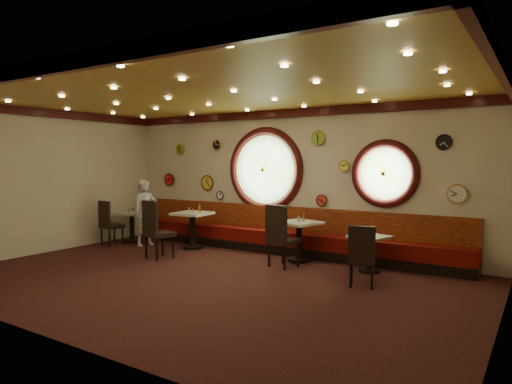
# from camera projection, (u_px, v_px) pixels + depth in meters

# --- Properties ---
(floor) EXTENTS (9.00, 6.00, 0.00)m
(floor) POSITION_uv_depth(u_px,v_px,m) (205.00, 280.00, 7.89)
(floor) COLOR black
(floor) RESTS_ON ground
(ceiling) EXTENTS (9.00, 6.00, 0.02)m
(ceiling) POSITION_uv_depth(u_px,v_px,m) (203.00, 93.00, 7.67)
(ceiling) COLOR #B28E32
(ceiling) RESTS_ON wall_back
(wall_back) EXTENTS (9.00, 0.02, 3.20)m
(wall_back) POSITION_uv_depth(u_px,v_px,m) (288.00, 181.00, 10.30)
(wall_back) COLOR beige
(wall_back) RESTS_ON floor
(wall_front) EXTENTS (9.00, 0.02, 3.20)m
(wall_front) POSITION_uv_depth(u_px,v_px,m) (39.00, 201.00, 5.26)
(wall_front) COLOR beige
(wall_front) RESTS_ON floor
(wall_left) EXTENTS (0.02, 6.00, 3.20)m
(wall_left) POSITION_uv_depth(u_px,v_px,m) (47.00, 181.00, 10.21)
(wall_left) COLOR beige
(wall_left) RESTS_ON floor
(wall_right) EXTENTS (0.02, 6.00, 3.20)m
(wall_right) POSITION_uv_depth(u_px,v_px,m) (502.00, 200.00, 5.36)
(wall_right) COLOR beige
(wall_right) RESTS_ON floor
(molding_back) EXTENTS (9.00, 0.10, 0.18)m
(molding_back) POSITION_uv_depth(u_px,v_px,m) (287.00, 113.00, 10.16)
(molding_back) COLOR #330909
(molding_back) RESTS_ON wall_back
(molding_front) EXTENTS (9.00, 0.10, 0.18)m
(molding_front) POSITION_uv_depth(u_px,v_px,m) (39.00, 69.00, 5.20)
(molding_front) COLOR #330909
(molding_front) RESTS_ON wall_back
(molding_left) EXTENTS (0.10, 6.00, 0.18)m
(molding_left) POSITION_uv_depth(u_px,v_px,m) (47.00, 113.00, 10.07)
(molding_left) COLOR #330909
(molding_left) RESTS_ON wall_back
(molding_right) EXTENTS (0.10, 6.00, 0.18)m
(molding_right) POSITION_uv_depth(u_px,v_px,m) (502.00, 70.00, 5.28)
(molding_right) COLOR #330909
(molding_right) RESTS_ON wall_back
(banquette_base) EXTENTS (8.00, 0.55, 0.20)m
(banquette_base) POSITION_uv_depth(u_px,v_px,m) (282.00, 249.00, 10.17)
(banquette_base) COLOR black
(banquette_base) RESTS_ON floor
(banquette_seat) EXTENTS (8.00, 0.55, 0.30)m
(banquette_seat) POSITION_uv_depth(u_px,v_px,m) (282.00, 237.00, 10.16)
(banquette_seat) COLOR #570A07
(banquette_seat) RESTS_ON banquette_base
(banquette_back) EXTENTS (8.00, 0.10, 0.55)m
(banquette_back) POSITION_uv_depth(u_px,v_px,m) (287.00, 219.00, 10.31)
(banquette_back) COLOR #63070B
(banquette_back) RESTS_ON wall_back
(porthole_left_glass) EXTENTS (1.66, 0.02, 1.66)m
(porthole_left_glass) POSITION_uv_depth(u_px,v_px,m) (266.00, 170.00, 10.60)
(porthole_left_glass) COLOR #86AE68
(porthole_left_glass) RESTS_ON wall_back
(porthole_left_frame) EXTENTS (1.98, 0.18, 1.98)m
(porthole_left_frame) POSITION_uv_depth(u_px,v_px,m) (265.00, 170.00, 10.59)
(porthole_left_frame) COLOR #330909
(porthole_left_frame) RESTS_ON wall_back
(porthole_left_ring) EXTENTS (1.61, 0.03, 1.61)m
(porthole_left_ring) POSITION_uv_depth(u_px,v_px,m) (264.00, 170.00, 10.57)
(porthole_left_ring) COLOR gold
(porthole_left_ring) RESTS_ON wall_back
(porthole_right_glass) EXTENTS (1.10, 0.02, 1.10)m
(porthole_right_glass) POSITION_uv_depth(u_px,v_px,m) (385.00, 174.00, 9.10)
(porthole_right_glass) COLOR #86AE68
(porthole_right_glass) RESTS_ON wall_back
(porthole_right_frame) EXTENTS (1.38, 0.18, 1.38)m
(porthole_right_frame) POSITION_uv_depth(u_px,v_px,m) (385.00, 174.00, 9.09)
(porthole_right_frame) COLOR #330909
(porthole_right_frame) RESTS_ON wall_back
(porthole_right_ring) EXTENTS (1.09, 0.03, 1.09)m
(porthole_right_ring) POSITION_uv_depth(u_px,v_px,m) (384.00, 174.00, 9.06)
(porthole_right_ring) COLOR gold
(porthole_right_ring) RESTS_ON wall_back
(wall_clock_0) EXTENTS (0.20, 0.03, 0.20)m
(wall_clock_0) POSITION_uv_depth(u_px,v_px,m) (220.00, 195.00, 11.32)
(wall_clock_0) COLOR white
(wall_clock_0) RESTS_ON wall_back
(wall_clock_1) EXTENTS (0.24, 0.03, 0.24)m
(wall_clock_1) POSITION_uv_depth(u_px,v_px,m) (322.00, 201.00, 9.84)
(wall_clock_1) COLOR red
(wall_clock_1) RESTS_ON wall_back
(wall_clock_2) EXTENTS (0.36, 0.03, 0.36)m
(wall_clock_2) POSITION_uv_depth(u_px,v_px,m) (207.00, 183.00, 11.51)
(wall_clock_2) COLOR gold
(wall_clock_2) RESTS_ON wall_back
(wall_clock_3) EXTENTS (0.30, 0.03, 0.30)m
(wall_clock_3) POSITION_uv_depth(u_px,v_px,m) (318.00, 138.00, 9.80)
(wall_clock_3) COLOR #85BB3A
(wall_clock_3) RESTS_ON wall_back
(wall_clock_4) EXTENTS (0.26, 0.03, 0.26)m
(wall_clock_4) POSITION_uv_depth(u_px,v_px,m) (180.00, 149.00, 11.94)
(wall_clock_4) COLOR #93B123
(wall_clock_4) RESTS_ON wall_back
(wall_clock_5) EXTENTS (0.22, 0.03, 0.22)m
(wall_clock_5) POSITION_uv_depth(u_px,v_px,m) (344.00, 166.00, 9.52)
(wall_clock_5) COLOR #FAE853
(wall_clock_5) RESTS_ON wall_back
(wall_clock_6) EXTENTS (0.24, 0.03, 0.24)m
(wall_clock_6) POSITION_uv_depth(u_px,v_px,m) (217.00, 145.00, 11.29)
(wall_clock_6) COLOR black
(wall_clock_6) RESTS_ON wall_back
(wall_clock_7) EXTENTS (0.34, 0.03, 0.34)m
(wall_clock_7) POSITION_uv_depth(u_px,v_px,m) (457.00, 194.00, 8.37)
(wall_clock_7) COLOR white
(wall_clock_7) RESTS_ON wall_back
(wall_clock_8) EXTENTS (0.32, 0.03, 0.32)m
(wall_clock_8) POSITION_uv_depth(u_px,v_px,m) (169.00, 180.00, 12.21)
(wall_clock_8) COLOR red
(wall_clock_8) RESTS_ON wall_back
(wall_clock_9) EXTENTS (0.28, 0.03, 0.28)m
(wall_clock_9) POSITION_uv_depth(u_px,v_px,m) (444.00, 142.00, 8.44)
(wall_clock_9) COLOR black
(wall_clock_9) RESTS_ON wall_back
(table_a) EXTENTS (0.72, 0.72, 0.75)m
(table_a) POSITION_uv_depth(u_px,v_px,m) (132.00, 223.00, 11.55)
(table_a) COLOR black
(table_a) RESTS_ON floor
(table_b) EXTENTS (0.84, 0.84, 0.85)m
(table_b) POSITION_uv_depth(u_px,v_px,m) (192.00, 226.00, 10.67)
(table_b) COLOR black
(table_b) RESTS_ON floor
(table_c) EXTENTS (0.95, 0.95, 0.82)m
(table_c) POSITION_uv_depth(u_px,v_px,m) (299.00, 236.00, 9.31)
(table_c) COLOR black
(table_c) RESTS_ON floor
(table_d) EXTENTS (0.79, 0.79, 0.68)m
(table_d) POSITION_uv_depth(u_px,v_px,m) (369.00, 249.00, 8.41)
(table_d) COLOR black
(table_d) RESTS_ON floor
(chair_a) EXTENTS (0.51, 0.51, 0.67)m
(chair_a) POSITION_uv_depth(u_px,v_px,m) (108.00, 220.00, 11.06)
(chair_a) COLOR black
(chair_a) RESTS_ON floor
(chair_b) EXTENTS (0.62, 0.62, 0.76)m
(chair_b) POSITION_uv_depth(u_px,v_px,m) (155.00, 226.00, 9.49)
(chair_b) COLOR black
(chair_b) RESTS_ON floor
(chair_c) EXTENTS (0.61, 0.61, 0.75)m
(chair_c) POSITION_uv_depth(u_px,v_px,m) (280.00, 232.00, 8.74)
(chair_c) COLOR black
(chair_c) RESTS_ON floor
(chair_d) EXTENTS (0.54, 0.54, 0.63)m
(chair_d) POSITION_uv_depth(u_px,v_px,m) (362.00, 252.00, 7.37)
(chair_d) COLOR black
(chair_d) RESTS_ON floor
(condiment_a_salt) EXTENTS (0.04, 0.04, 0.11)m
(condiment_a_salt) POSITION_uv_depth(u_px,v_px,m) (132.00, 210.00, 11.63)
(condiment_a_salt) COLOR silver
(condiment_a_salt) RESTS_ON table_a
(condiment_b_salt) EXTENTS (0.04, 0.04, 0.11)m
(condiment_b_salt) POSITION_uv_depth(u_px,v_px,m) (189.00, 209.00, 10.78)
(condiment_b_salt) COLOR silver
(condiment_b_salt) RESTS_ON table_b
(condiment_c_salt) EXTENTS (0.04, 0.04, 0.10)m
(condiment_c_salt) POSITION_uv_depth(u_px,v_px,m) (298.00, 218.00, 9.36)
(condiment_c_salt) COLOR silver
(condiment_c_salt) RESTS_ON table_c
(condiment_d_salt) EXTENTS (0.04, 0.04, 0.10)m
(condiment_d_salt) POSITION_uv_depth(u_px,v_px,m) (364.00, 232.00, 8.48)
(condiment_d_salt) COLOR silver
(condiment_d_salt) RESTS_ON table_d
(condiment_a_pepper) EXTENTS (0.03, 0.03, 0.09)m
(condiment_a_pepper) POSITION_uv_depth(u_px,v_px,m) (129.00, 211.00, 11.51)
(condiment_a_pepper) COLOR silver
(condiment_a_pepper) RESTS_ON table_a
(condiment_b_pepper) EXTENTS (0.03, 0.03, 0.09)m
(condiment_b_pepper) POSITION_uv_depth(u_px,v_px,m) (193.00, 211.00, 10.58)
(condiment_b_pepper) COLOR #BABABE
(condiment_b_pepper) RESTS_ON table_b
(condiment_c_pepper) EXTENTS (0.04, 0.04, 0.11)m
(condiment_c_pepper) POSITION_uv_depth(u_px,v_px,m) (300.00, 219.00, 9.29)
(condiment_c_pepper) COLOR #BAB9BE
(condiment_c_pepper) RESTS_ON table_c
(condiment_d_pepper) EXTENTS (0.04, 0.04, 0.10)m
(condiment_d_pepper) POSITION_uv_depth(u_px,v_px,m) (372.00, 233.00, 8.32)
(condiment_d_pepper) COLOR silver
(condiment_d_pepper) RESTS_ON table_d
(condiment_a_bottle) EXTENTS (0.05, 0.05, 0.17)m
(condiment_a_bottle) POSITION_uv_depth(u_px,v_px,m) (137.00, 209.00, 11.47)
(condiment_a_bottle) COLOR gold
(condiment_a_bottle) RESTS_ON table_a
(condiment_b_bottle) EXTENTS (0.06, 0.06, 0.18)m
(condiment_b_bottle) POSITION_uv_depth(u_px,v_px,m) (200.00, 209.00, 10.59)
(condiment_b_bottle) COLOR yellow
(condiment_b_bottle) RESTS_ON table_b
(condiment_c_bottle) EXTENTS (0.06, 0.06, 0.18)m
(condiment_c_bottle) POSITION_uv_depth(u_px,v_px,m) (303.00, 217.00, 9.32)
(condiment_c_bottle) COLOR gold
(condiment_c_bottle) RESTS_ON table_c
(condiment_d_bottle) EXTENTS (0.05, 0.05, 0.17)m
(condiment_d_bottle) POSITION_uv_depth(u_px,v_px,m) (373.00, 231.00, 8.38)
(condiment_d_bottle) COLOR gold
(condiment_d_bottle) RESTS_ON table_d
(waiter) EXTENTS (0.51, 0.66, 1.60)m
(waiter) POSITION_uv_depth(u_px,v_px,m) (145.00, 213.00, 11.02)
(waiter) COLOR silver
(waiter) RESTS_ON floor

